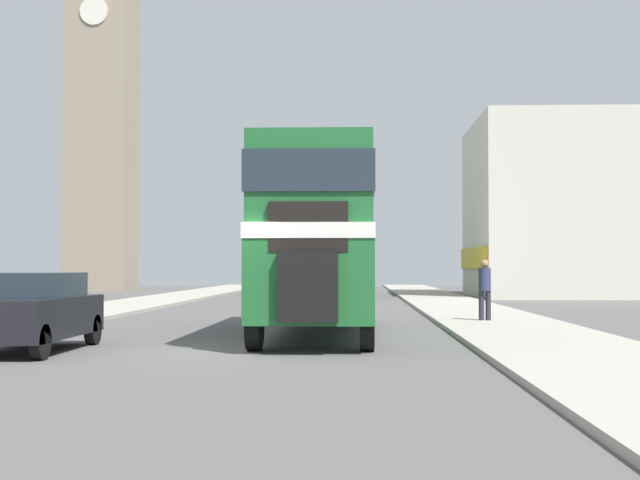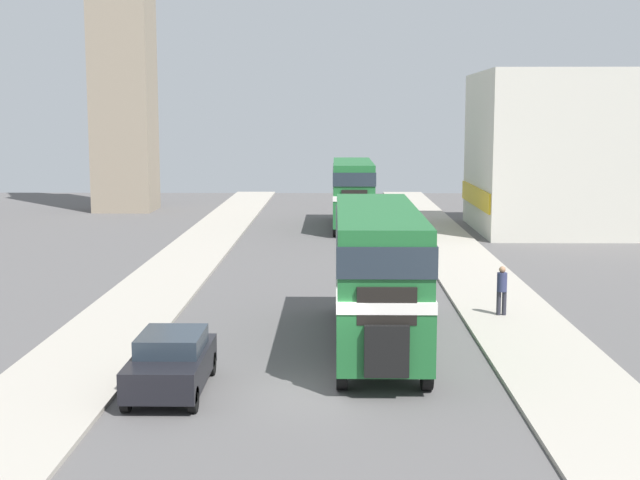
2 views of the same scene
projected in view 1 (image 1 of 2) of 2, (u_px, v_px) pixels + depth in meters
ground_plane at (216, 352)px, 17.24m from camera, size 120.00×120.00×0.00m
sidewalk_right at (568, 350)px, 16.97m from camera, size 3.50×120.00×0.12m
double_decker_bus at (320, 230)px, 21.82m from camera, size 2.50×10.90×4.26m
bus_distant at (338, 252)px, 51.45m from camera, size 2.51×10.96×4.22m
car_parked_near at (29, 311)px, 17.28m from camera, size 1.81×4.03×1.53m
pedestrian_walking at (485, 286)px, 25.45m from camera, size 0.35×0.35×1.73m
church_tower at (103, 42)px, 62.67m from camera, size 4.49×4.49×34.29m
shop_building_block at (622, 209)px, 49.45m from camera, size 16.47×11.05×9.72m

